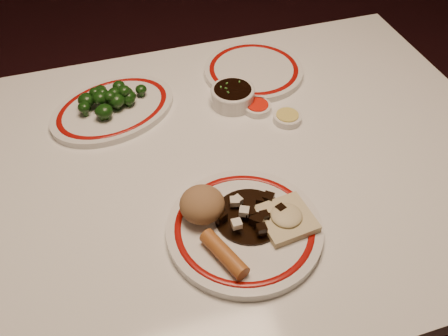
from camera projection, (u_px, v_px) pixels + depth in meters
ground at (229, 330)px, 1.57m from camera, size 7.00×7.00×0.00m
dining_table at (231, 190)px, 1.10m from camera, size 1.20×0.90×0.75m
main_plate at (244, 229)px, 0.89m from camera, size 0.33×0.33×0.02m
rice_mound at (202, 204)px, 0.88m from camera, size 0.08×0.08×0.06m
spring_roll at (224, 254)px, 0.83m from camera, size 0.06×0.10×0.03m
fried_wonton at (286, 218)px, 0.89m from camera, size 0.10×0.10×0.03m
stirfry_heap at (251, 214)px, 0.89m from camera, size 0.13×0.13×0.03m
broccoli_plate at (113, 109)px, 1.13m from camera, size 0.35×0.33×0.02m
broccoli_pile at (113, 98)px, 1.11m from camera, size 0.16×0.12×0.05m
soy_bowl at (233, 96)px, 1.15m from camera, size 0.10×0.10×0.04m
sweet_sour_dish at (257, 108)px, 1.14m from camera, size 0.06×0.06×0.02m
mustard_dish at (287, 118)px, 1.11m from camera, size 0.06×0.06×0.02m
far_plate at (254, 71)px, 1.24m from camera, size 0.30×0.30×0.02m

